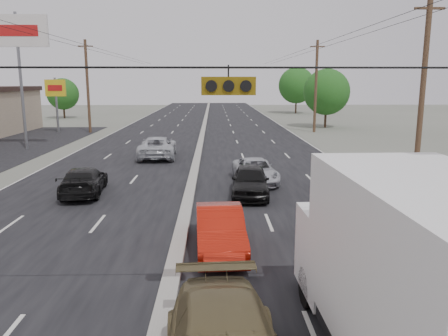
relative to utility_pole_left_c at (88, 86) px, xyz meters
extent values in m
cube|color=black|center=(12.50, -10.00, -5.11)|extent=(20.00, 160.00, 0.02)
cube|color=gray|center=(12.50, -10.00, -5.01)|extent=(0.50, 160.00, 0.20)
cylinder|color=#422D1E|center=(0.00, 0.00, -0.11)|extent=(0.30, 0.30, 10.00)
cube|color=#422D1E|center=(0.00, 0.00, 4.19)|extent=(1.60, 0.12, 0.12)
cylinder|color=#422D1E|center=(25.00, -25.00, -0.11)|extent=(0.30, 0.30, 10.00)
cube|color=#422D1E|center=(25.00, -25.00, 4.19)|extent=(1.60, 0.12, 0.12)
cylinder|color=#422D1E|center=(25.00, 0.00, -0.11)|extent=(0.30, 0.30, 10.00)
cube|color=#422D1E|center=(25.00, 0.00, 4.19)|extent=(1.60, 0.12, 0.12)
cylinder|color=black|center=(12.50, -40.00, 0.69)|extent=(25.00, 0.04, 0.04)
cube|color=#72590C|center=(14.00, -40.00, 0.34)|extent=(1.05, 0.30, 0.35)
cylinder|color=slate|center=(-2.00, -12.00, 0.39)|extent=(0.24, 0.24, 11.00)
cube|color=silver|center=(-2.00, -12.00, 4.44)|extent=(5.00, 0.25, 2.50)
cylinder|color=slate|center=(-3.50, 0.00, -2.11)|extent=(0.24, 0.24, 6.00)
cube|color=gold|center=(-3.50, 0.00, -0.21)|extent=(2.20, 0.25, 1.80)
cylinder|color=#382619|center=(-9.50, 20.00, -4.03)|extent=(0.28, 0.28, 2.16)
sphere|color=#265516|center=(-9.50, 20.00, -1.39)|extent=(4.80, 4.80, 4.80)
cylinder|color=#382619|center=(27.50, 5.00, -3.85)|extent=(0.28, 0.28, 2.52)
sphere|color=#265516|center=(27.50, 5.00, -0.77)|extent=(5.60, 5.60, 5.60)
cylinder|color=#382619|center=(28.50, 30.00, -3.67)|extent=(0.28, 0.28, 2.88)
sphere|color=#265516|center=(28.50, 30.00, -0.15)|extent=(6.40, 6.40, 6.40)
cube|color=white|center=(17.34, -42.05, -2.70)|extent=(2.94, 5.67, 3.14)
cube|color=white|center=(17.25, -38.29, -3.71)|extent=(2.74, 2.19, 2.02)
cylinder|color=black|center=(16.08, -38.60, -4.60)|extent=(0.36, 1.02, 1.01)
cylinder|color=black|center=(18.43, -38.55, -4.60)|extent=(0.36, 1.02, 1.01)
imported|color=#B0190A|center=(13.90, -34.92, -4.39)|extent=(1.74, 4.44, 1.44)
imported|color=black|center=(15.50, -27.79, -4.36)|extent=(2.12, 4.54, 1.50)
imported|color=silver|center=(18.50, -33.49, -4.41)|extent=(1.48, 4.23, 1.39)
imported|color=#B7B9C0|center=(16.00, -24.91, -4.45)|extent=(2.47, 4.83, 1.31)
imported|color=navy|center=(19.69, -34.58, -4.41)|extent=(1.98, 4.81, 1.39)
imported|color=maroon|center=(20.37, -28.52, -4.36)|extent=(2.29, 4.59, 1.50)
imported|color=black|center=(7.21, -27.25, -4.43)|extent=(2.41, 4.85, 1.35)
imported|color=#B7BAC0|center=(9.54, -16.56, -4.32)|extent=(2.89, 5.78, 1.57)
camera|label=1|loc=(13.71, -48.63, 0.42)|focal=35.00mm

